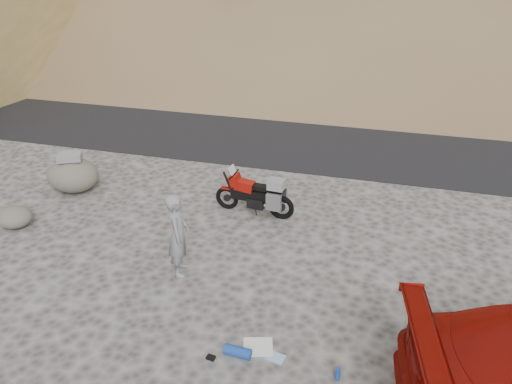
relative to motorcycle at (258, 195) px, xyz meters
The scene contains 11 objects.
ground 3.04m from the motorcycle, 94.25° to the right, with size 140.00×140.00×0.00m, color #3F3D3A.
road 6.04m from the motorcycle, 92.11° to the left, with size 120.00×7.00×0.05m, color black.
motorcycle is the anchor object (origin of this frame).
man 2.79m from the motorcycle, 108.17° to the right, with size 0.62×0.41×1.71m, color gray.
boulder 4.90m from the motorcycle, behind, with size 1.56×1.41×1.04m.
small_rock 5.54m from the motorcycle, 159.00° to the right, with size 0.87×0.80×0.48m.
gear_white_cloth 4.36m from the motorcycle, 74.86° to the right, with size 0.47×0.42×0.02m, color white.
gear_blue_mat 4.54m from the motorcycle, 78.93° to the right, with size 0.17×0.17×0.43m, color #194098.
gear_bottle 5.13m from the motorcycle, 61.48° to the right, with size 0.08×0.08×0.21m, color #194098.
gear_glove_a 4.65m from the motorcycle, 84.06° to the right, with size 0.14×0.10×0.04m, color black.
gear_blue_cloth 4.59m from the motorcycle, 71.44° to the right, with size 0.29×0.21×0.01m, color #91BBE0.
Camera 1 is at (2.89, -6.98, 5.90)m, focal length 35.00 mm.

